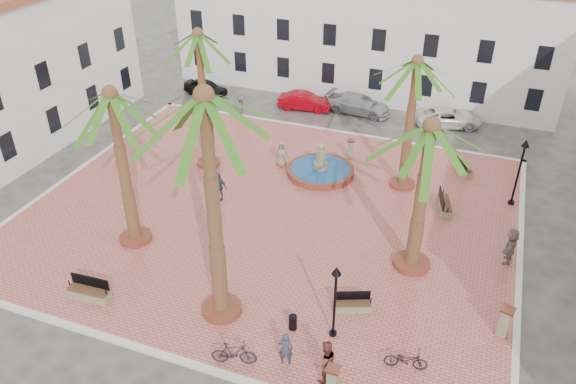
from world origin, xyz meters
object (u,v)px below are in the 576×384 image
object	(u,v)px
car_white	(448,117)
cyclist_a	(286,348)
palm_sw	(113,112)
lamppost_e	(521,161)
bicycle_a	(406,359)
lamppost_s	(335,290)
litter_bin	(293,322)
bench_ne	(464,169)
pedestrian_north	(242,107)
car_black	(206,87)
fountain	(321,170)
pedestrian_east	(511,246)
cyclist_b	(325,362)
car_red	(305,101)
palm_nw	(199,48)
bench_s	(89,293)
pedestrian_fountain_b	(219,186)
palm_ne	(416,76)
bicycle_b	(234,353)
pedestrian_fountain_a	(281,154)
bench_se	(352,305)
palm_e	(429,145)
car_silver	(359,104)
bollard_se	(332,380)
bollard_e	(505,321)
bench_e	(444,205)
bollard_n	(350,149)
palm_s	(206,123)

from	to	relation	value
car_white	cyclist_a	bearing A→B (deg)	154.27
palm_sw	lamppost_e	size ratio (longest dim) A/B	2.08
cyclist_a	bicycle_a	distance (m)	4.66
lamppost_s	litter_bin	size ratio (longest dim) A/B	5.28
lamppost_e	bench_ne	bearing A→B (deg)	137.15
lamppost_s	pedestrian_north	world-z (taller)	lamppost_s
car_black	fountain	bearing A→B (deg)	-119.21
palm_sw	pedestrian_east	xyz separation A→B (m)	(17.93, 4.84, -6.13)
cyclist_b	pedestrian_north	xyz separation A→B (m)	(-12.71, 20.33, -0.01)
pedestrian_north	car_red	xyz separation A→B (m)	(3.56, 3.66, -0.46)
palm_nw	bench_s	size ratio (longest dim) A/B	4.26
lamppost_s	pedestrian_fountain_b	world-z (taller)	lamppost_s
palm_ne	car_white	size ratio (longest dim) A/B	1.70
cyclist_a	car_red	world-z (taller)	cyclist_a
bicycle_b	pedestrian_fountain_a	distance (m)	15.81
bench_s	pedestrian_east	distance (m)	19.71
palm_sw	car_white	size ratio (longest dim) A/B	1.79
bench_ne	bench_se	bearing A→B (deg)	137.90
pedestrian_fountain_a	car_red	bearing A→B (deg)	72.84
palm_e	car_silver	xyz separation A→B (m)	(-6.99, 16.84, -5.94)
lamppost_e	bollard_se	xyz separation A→B (m)	(-5.75, -15.87, -2.02)
car_silver	bollard_e	bearing A→B (deg)	-144.78
fountain	bench_se	xyz separation A→B (m)	(4.91, -10.74, -0.04)
litter_bin	palm_e	bearing A→B (deg)	56.40
lamppost_s	bicycle_b	size ratio (longest dim) A/B	2.00
bench_se	bollard_e	distance (m)	6.25
bench_e	pedestrian_north	size ratio (longest dim) A/B	1.04
pedestrian_east	bollard_n	bearing A→B (deg)	-118.39
cyclist_b	bicycle_b	distance (m)	3.59
palm_ne	lamppost_e	distance (m)	7.38
bench_e	pedestrian_fountain_a	world-z (taller)	pedestrian_fountain_a
bollard_se	bench_s	bearing A→B (deg)	174.69
bench_ne	cyclist_a	world-z (taller)	cyclist_a
bollard_e	bench_e	bearing A→B (deg)	111.90
car_red	fountain	bearing A→B (deg)	-162.11
palm_ne	bollard_n	size ratio (longest dim) A/B	6.27
car_red	palm_e	bearing A→B (deg)	-152.29
bicycle_a	car_silver	bearing A→B (deg)	8.10
bench_se	fountain	bearing A→B (deg)	92.22
palm_s	pedestrian_north	size ratio (longest dim) A/B	5.38
lamppost_e	pedestrian_fountain_a	xyz separation A→B (m)	(-13.68, -0.57, -1.86)
cyclist_a	bollard_n	bearing A→B (deg)	-97.12
lamppost_s	pedestrian_north	size ratio (longest dim) A/B	1.87
car_white	pedestrian_north	bearing A→B (deg)	89.34
bench_se	bollard_se	world-z (taller)	bollard_se
bench_s	car_white	world-z (taller)	car_white
bicycle_b	pedestrian_fountain_a	size ratio (longest dim) A/B	1.05
palm_sw	car_red	world-z (taller)	palm_sw
cyclist_b	bicycle_b	bearing A→B (deg)	-36.11
cyclist_a	pedestrian_east	xyz separation A→B (m)	(7.86, 9.65, 0.16)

